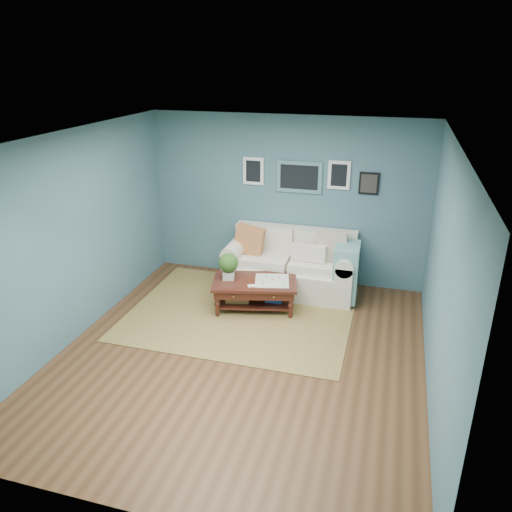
% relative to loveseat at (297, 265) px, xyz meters
% --- Properties ---
extents(room_shell, '(5.00, 5.02, 2.70)m').
position_rel_loveseat_xyz_m(room_shell, '(-0.29, -1.97, 0.92)').
color(room_shell, brown).
rests_on(room_shell, ground).
extents(area_rug, '(3.20, 2.56, 0.01)m').
position_rel_loveseat_xyz_m(area_rug, '(-0.62, -0.99, -0.43)').
color(area_rug, brown).
rests_on(area_rug, ground).
extents(loveseat, '(2.08, 0.95, 1.07)m').
position_rel_loveseat_xyz_m(loveseat, '(0.00, 0.00, 0.00)').
color(loveseat, silver).
rests_on(loveseat, ground).
extents(coffee_table, '(1.35, 0.98, 0.86)m').
position_rel_loveseat_xyz_m(coffee_table, '(-0.53, -0.80, -0.06)').
color(coffee_table, black).
rests_on(coffee_table, ground).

